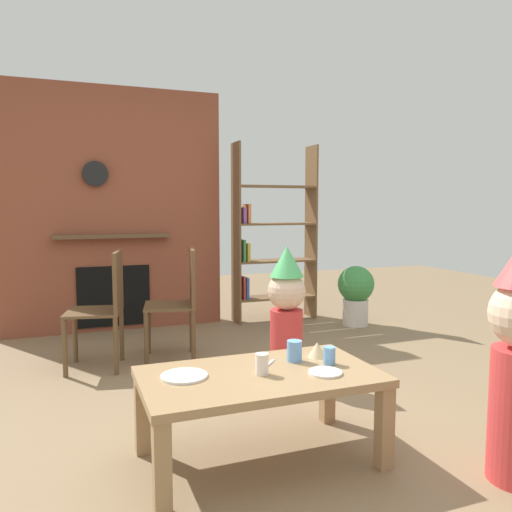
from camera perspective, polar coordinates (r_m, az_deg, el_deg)
name	(u,v)px	position (r m, az deg, el deg)	size (l,w,h in m)	color
ground_plane	(256,423)	(3.03, 0.03, -18.45)	(12.00, 12.00, 0.00)	#846B4C
brick_fireplace_feature	(111,211)	(5.20, -16.22, 4.94)	(2.20, 0.28, 2.40)	brown
bookshelf	(270,240)	(5.40, 1.61, 1.87)	(0.90, 0.28, 1.90)	brown
coffee_table	(260,386)	(2.50, 0.43, -14.59)	(1.14, 0.64, 0.44)	#9E7A51
paper_cup_near_left	(262,364)	(2.43, 0.68, -12.21)	(0.06, 0.06, 0.10)	silver
paper_cup_near_right	(329,356)	(2.61, 8.35, -11.16)	(0.06, 0.06, 0.09)	#669EE0
paper_cup_center	(294,351)	(2.64, 4.40, -10.74)	(0.08, 0.08, 0.11)	#669EE0
paper_plate_front	(325,372)	(2.48, 7.89, -13.00)	(0.16, 0.16, 0.01)	white
paper_plate_rear	(184,376)	(2.44, -8.19, -13.37)	(0.22, 0.22, 0.01)	white
birthday_cake_slice	(317,350)	(2.72, 6.98, -10.54)	(0.10, 0.10, 0.08)	#EAC68C
table_fork	(269,364)	(2.59, 1.45, -12.21)	(0.15, 0.02, 0.01)	silver
child_in_pink	(287,311)	(3.53, 3.50, -6.23)	(0.27, 0.27, 0.96)	#D13838
dining_chair_left	(106,302)	(3.99, -16.72, -5.07)	(0.48, 0.48, 0.90)	brown
dining_chair_middle	(181,297)	(4.10, -8.53, -4.61)	(0.47, 0.47, 0.90)	brown
potted_plant_tall	(356,291)	(5.33, 11.30, -3.97)	(0.38, 0.38, 0.62)	beige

